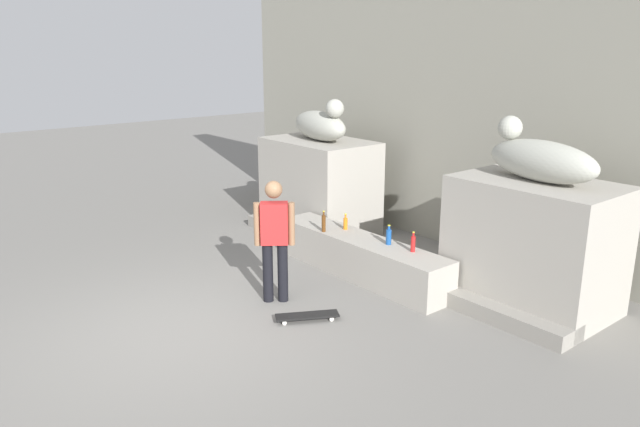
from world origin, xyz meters
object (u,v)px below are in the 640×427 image
bottle_red (413,243)px  bottle_blue (389,236)px  statue_reclining_right (540,159)px  skateboard (307,316)px  skater (275,236)px  bottle_orange (345,223)px  bottle_brown (324,223)px  statue_reclining_left (321,125)px

bottle_red → bottle_blue: (-0.44, -0.04, 0.00)m
statue_reclining_right → skateboard: bearing=69.0°
skater → bottle_orange: bearing=51.8°
statue_reclining_right → bottle_blue: statue_reclining_right is taller
skater → skateboard: 1.14m
bottle_brown → bottle_blue: bearing=17.1°
bottle_brown → bottle_blue: 1.12m
skater → bottle_red: 1.93m
statue_reclining_right → bottle_orange: statue_reclining_right is taller
statue_reclining_left → bottle_red: (3.10, -0.89, -1.26)m
statue_reclining_left → bottle_red: size_ratio=5.82×
bottle_red → bottle_orange: size_ratio=1.14×
bottle_brown → bottle_red: bearing=13.6°
skateboard → bottle_brown: bearing=73.0°
statue_reclining_right → skater: size_ratio=0.99×
statue_reclining_left → statue_reclining_right: size_ratio=1.01×
skater → bottle_brown: (-0.55, 1.30, -0.19)m
bottle_red → bottle_blue: 0.44m
statue_reclining_left → statue_reclining_right: bearing=11.2°
bottle_blue → skater: bearing=-107.4°
bottle_brown → statue_reclining_left: bearing=142.0°
skater → bottle_brown: bearing=60.2°
bottle_orange → bottle_blue: bottle_blue is taller
statue_reclining_left → skater: size_ratio=1.00×
skateboard → bottle_red: (0.19, 1.72, 0.65)m
skater → bottle_orange: size_ratio=6.59×
statue_reclining_right → bottle_brown: 3.28m
skater → bottle_blue: skater is taller
skater → bottle_brown: skater is taller
bottle_orange → skateboard: bearing=-55.0°
skateboard → bottle_blue: 1.82m
skateboard → skater: bearing=115.1°
bottle_orange → bottle_red: bearing=1.1°
statue_reclining_right → skateboard: statue_reclining_right is taller
skateboard → bottle_red: size_ratio=2.76×
skater → bottle_blue: (0.51, 1.63, -0.21)m
bottle_brown → bottle_red: bottle_brown is taller
statue_reclining_left → bottle_orange: bearing=-16.9°
statue_reclining_left → bottle_brown: (1.60, -1.25, -1.24)m
bottle_blue → statue_reclining_left: bearing=160.9°
skater → bottle_red: bearing=7.6°
skater → statue_reclining_left: bearing=77.3°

